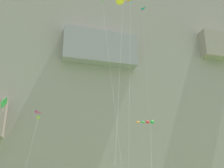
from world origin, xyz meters
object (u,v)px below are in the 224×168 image
at_px(kite_delta_low_right, 41,118).
at_px(kite_diamond_far_left, 3,105).
at_px(kite_delta_upper_right, 142,23).
at_px(kite_windsock_front_field, 148,122).

height_order(kite_delta_low_right, kite_diamond_far_left, kite_diamond_far_left).
bearing_deg(kite_delta_upper_right, kite_diamond_far_left, 172.41).
relative_size(kite_windsock_front_field, kite_delta_upper_right, 0.34).
bearing_deg(kite_windsock_front_field, kite_diamond_far_left, 168.53).
xyz_separation_m(kite_windsock_front_field, kite_diamond_far_left, (-22.45, 4.55, 2.50)).
xyz_separation_m(kite_delta_low_right, kite_diamond_far_left, (-5.94, 7.95, 3.41)).
xyz_separation_m(kite_delta_upper_right, kite_diamond_far_left, (-22.87, 3.05, -16.72)).
bearing_deg(kite_delta_upper_right, kite_windsock_front_field, -105.57).
bearing_deg(kite_diamond_far_left, kite_delta_upper_right, -7.59).
height_order(kite_delta_upper_right, kite_diamond_far_left, kite_delta_upper_right).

